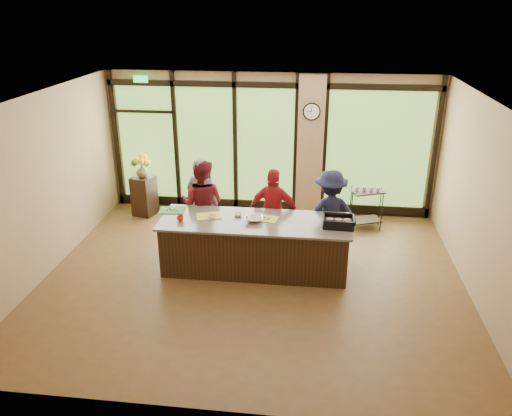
% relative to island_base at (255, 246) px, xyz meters
% --- Properties ---
extents(floor, '(7.00, 7.00, 0.00)m').
position_rel_island_base_xyz_m(floor, '(0.00, -0.30, -0.44)').
color(floor, brown).
rests_on(floor, ground).
extents(ceiling, '(7.00, 7.00, 0.00)m').
position_rel_island_base_xyz_m(ceiling, '(0.00, -0.30, 2.56)').
color(ceiling, silver).
rests_on(ceiling, back_wall).
extents(back_wall, '(7.00, 0.00, 7.00)m').
position_rel_island_base_xyz_m(back_wall, '(0.00, 2.70, 1.06)').
color(back_wall, tan).
rests_on(back_wall, floor).
extents(left_wall, '(0.00, 6.00, 6.00)m').
position_rel_island_base_xyz_m(left_wall, '(-3.50, -0.30, 1.06)').
color(left_wall, tan).
rests_on(left_wall, floor).
extents(right_wall, '(0.00, 6.00, 6.00)m').
position_rel_island_base_xyz_m(right_wall, '(3.50, -0.30, 1.06)').
color(right_wall, tan).
rests_on(right_wall, floor).
extents(window_wall, '(6.90, 0.12, 3.00)m').
position_rel_island_base_xyz_m(window_wall, '(0.16, 2.65, 0.95)').
color(window_wall, tan).
rests_on(window_wall, floor).
extents(island_base, '(3.10, 1.00, 0.88)m').
position_rel_island_base_xyz_m(island_base, '(0.00, 0.00, 0.00)').
color(island_base, black).
rests_on(island_base, floor).
extents(countertop, '(3.20, 1.10, 0.04)m').
position_rel_island_base_xyz_m(countertop, '(0.00, 0.00, 0.46)').
color(countertop, slate).
rests_on(countertop, island_base).
extents(wall_clock, '(0.36, 0.04, 0.36)m').
position_rel_island_base_xyz_m(wall_clock, '(0.85, 2.57, 1.81)').
color(wall_clock, black).
rests_on(wall_clock, window_wall).
extents(cook_left, '(0.72, 0.57, 1.74)m').
position_rel_island_base_xyz_m(cook_left, '(-1.08, 0.80, 0.43)').
color(cook_left, slate).
rests_on(cook_left, floor).
extents(cook_midleft, '(0.92, 0.76, 1.71)m').
position_rel_island_base_xyz_m(cook_midleft, '(-1.07, 0.77, 0.42)').
color(cook_midleft, maroon).
rests_on(cook_midleft, floor).
extents(cook_midright, '(0.98, 0.51, 1.60)m').
position_rel_island_base_xyz_m(cook_midright, '(0.26, 0.71, 0.36)').
color(cook_midright, '#A51921').
rests_on(cook_midright, floor).
extents(cook_right, '(1.16, 0.84, 1.61)m').
position_rel_island_base_xyz_m(cook_right, '(1.27, 0.74, 0.36)').
color(cook_right, '#181A35').
rests_on(cook_right, floor).
extents(roasting_pan, '(0.52, 0.42, 0.09)m').
position_rel_island_base_xyz_m(roasting_pan, '(1.39, -0.05, 0.52)').
color(roasting_pan, black).
rests_on(roasting_pan, countertop).
extents(mixing_bowl, '(0.30, 0.30, 0.07)m').
position_rel_island_base_xyz_m(mixing_bowl, '(-0.01, -0.02, 0.52)').
color(mixing_bowl, silver).
rests_on(mixing_bowl, countertop).
extents(cutting_board_left, '(0.47, 0.37, 0.01)m').
position_rel_island_base_xyz_m(cutting_board_left, '(-1.50, 0.25, 0.49)').
color(cutting_board_left, '#378430').
rests_on(cutting_board_left, countertop).
extents(cutting_board_center, '(0.49, 0.42, 0.01)m').
position_rel_island_base_xyz_m(cutting_board_center, '(-0.81, 0.08, 0.49)').
color(cutting_board_center, yellow).
rests_on(cutting_board_center, countertop).
extents(cutting_board_right, '(0.43, 0.35, 0.01)m').
position_rel_island_base_xyz_m(cutting_board_right, '(0.18, 0.09, 0.49)').
color(cutting_board_right, yellow).
rests_on(cutting_board_right, countertop).
extents(prep_bowl_near, '(0.17, 0.17, 0.04)m').
position_rel_island_base_xyz_m(prep_bowl_near, '(-0.31, 0.16, 0.50)').
color(prep_bowl_near, silver).
rests_on(prep_bowl_near, countertop).
extents(prep_bowl_mid, '(0.18, 0.18, 0.04)m').
position_rel_island_base_xyz_m(prep_bowl_mid, '(-0.74, 0.01, 0.50)').
color(prep_bowl_mid, silver).
rests_on(prep_bowl_mid, countertop).
extents(prep_bowl_far, '(0.13, 0.13, 0.03)m').
position_rel_island_base_xyz_m(prep_bowl_far, '(0.04, 0.21, 0.50)').
color(prep_bowl_far, silver).
rests_on(prep_bowl_far, countertop).
extents(red_ramekin, '(0.15, 0.15, 0.09)m').
position_rel_island_base_xyz_m(red_ramekin, '(-1.24, -0.16, 0.53)').
color(red_ramekin, red).
rests_on(red_ramekin, countertop).
extents(flower_stand, '(0.53, 0.53, 0.86)m').
position_rel_island_base_xyz_m(flower_stand, '(-2.67, 2.11, -0.01)').
color(flower_stand, black).
rests_on(flower_stand, floor).
extents(flower_vase, '(0.33, 0.33, 0.27)m').
position_rel_island_base_xyz_m(flower_vase, '(-2.67, 2.11, 0.55)').
color(flower_vase, olive).
rests_on(flower_vase, flower_stand).
extents(bar_cart, '(0.75, 0.59, 0.89)m').
position_rel_island_base_xyz_m(bar_cart, '(2.04, 1.97, 0.10)').
color(bar_cart, black).
rests_on(bar_cart, floor).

